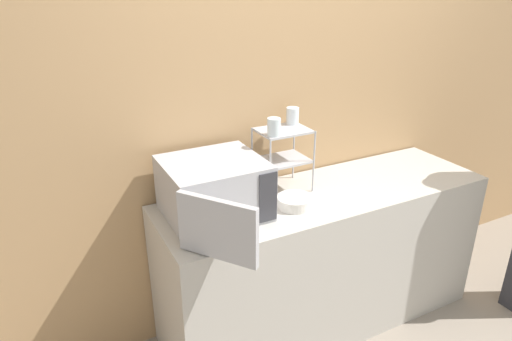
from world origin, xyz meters
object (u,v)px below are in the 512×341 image
at_px(microwave, 214,190).
at_px(bowl, 295,202).
at_px(glass_front_left, 274,127).
at_px(glass_back_right, 293,116).
at_px(dish_rack, 283,147).

height_order(microwave, bowl, microwave).
bearing_deg(glass_front_left, glass_back_right, 33.74).
xyz_separation_m(dish_rack, glass_front_left, (-0.10, -0.06, 0.15)).
bearing_deg(microwave, bowl, -14.02).
relative_size(dish_rack, glass_back_right, 3.81).
distance_m(microwave, dish_rack, 0.49).
distance_m(glass_front_left, bowl, 0.41).
bearing_deg(glass_back_right, dish_rack, -146.39).
relative_size(glass_front_left, bowl, 0.50).
height_order(dish_rack, glass_back_right, glass_back_right).
distance_m(microwave, glass_back_right, 0.64).
relative_size(dish_rack, glass_front_left, 3.81).
bearing_deg(bowl, glass_back_right, 62.47).
height_order(microwave, glass_front_left, glass_front_left).
bearing_deg(bowl, glass_front_left, 106.42).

